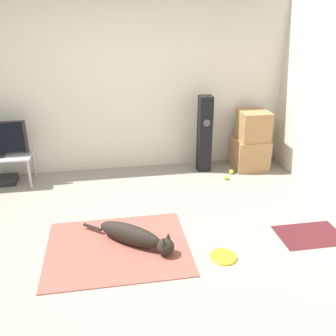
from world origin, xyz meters
The scene contains 12 objects.
ground_plane centered at (0.00, 0.00, 0.00)m, with size 12.00×12.00×0.00m, color gray.
wall_back centered at (0.00, 2.10, 1.27)m, with size 8.00×0.06×2.55m.
area_rug centered at (-0.04, -0.02, 0.01)m, with size 1.44×1.15×0.01m.
dog centered at (0.14, -0.01, 0.12)m, with size 0.91×0.73×0.23m.
frisbee centered at (0.98, -0.35, 0.01)m, with size 0.26×0.26×0.03m.
cardboard_box_lower centered at (2.04, 1.76, 0.23)m, with size 0.49×0.49×0.46m.
cardboard_box_upper centered at (2.05, 1.74, 0.67)m, with size 0.42×0.42×0.42m.
floor_speaker centered at (1.33, 1.78, 0.56)m, with size 0.19×0.19×1.13m.
tennis_ball_by_boxes centered at (1.70, 1.56, 0.03)m, with size 0.07×0.07×0.07m.
tennis_ball_near_speaker centered at (1.56, 1.38, 0.03)m, with size 0.07×0.07×0.07m.
game_console centered at (-1.53, 1.79, 0.05)m, with size 0.34×0.26×0.09m.
door_mat centered at (2.02, -0.13, 0.00)m, with size 0.70×0.48×0.01m.
Camera 1 is at (-0.07, -3.25, 2.28)m, focal length 40.00 mm.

